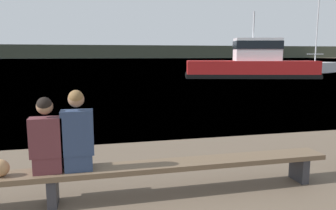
{
  "coord_description": "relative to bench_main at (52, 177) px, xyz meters",
  "views": [
    {
      "loc": [
        0.08,
        -0.8,
        1.98
      ],
      "look_at": [
        1.83,
        6.53,
        0.81
      ],
      "focal_mm": 35.0,
      "sensor_mm": 36.0,
      "label": 1
    }
  ],
  "objects": [
    {
      "name": "water_surface",
      "position": [
        0.45,
        122.85,
        -0.38
      ],
      "size": [
        240.0,
        240.0,
        0.0
      ],
      "primitive_type": "plane",
      "color": "#386084",
      "rests_on": "ground"
    },
    {
      "name": "person_left",
      "position": [
        -0.04,
        0.02,
        0.49
      ],
      "size": [
        0.41,
        0.42,
        0.99
      ],
      "color": "#56282D",
      "rests_on": "bench_main"
    },
    {
      "name": "far_shoreline",
      "position": [
        0.45,
        162.7,
        2.79
      ],
      "size": [
        600.0,
        12.0,
        6.35
      ],
      "primitive_type": "cube",
      "color": "#424738",
      "rests_on": "ground"
    },
    {
      "name": "bench_main",
      "position": [
        0.0,
        0.0,
        0.0
      ],
      "size": [
        7.99,
        0.43,
        0.46
      ],
      "color": "brown",
      "rests_on": "ground"
    },
    {
      "name": "shopping_bag",
      "position": [
        -0.61,
        -0.03,
        0.19
      ],
      "size": [
        0.23,
        0.18,
        0.22
      ],
      "color": "#9E754C",
      "rests_on": "bench_main"
    },
    {
      "name": "person_right",
      "position": [
        0.35,
        0.01,
        0.53
      ],
      "size": [
        0.41,
        0.42,
        1.07
      ],
      "color": "navy",
      "rests_on": "bench_main"
    },
    {
      "name": "moored_sailboat",
      "position": [
        24.29,
        26.42,
        0.19
      ],
      "size": [
        7.49,
        4.82,
        7.88
      ],
      "rotation": [
        0.0,
        0.0,
        1.99
      ],
      "color": "silver",
      "rests_on": "water_surface"
    },
    {
      "name": "tugboat_red",
      "position": [
        13.96,
        21.26,
        0.66
      ],
      "size": [
        11.43,
        6.03,
        5.5
      ],
      "rotation": [
        0.0,
        0.0,
        1.31
      ],
      "color": "#A81919",
      "rests_on": "water_surface"
    }
  ]
}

